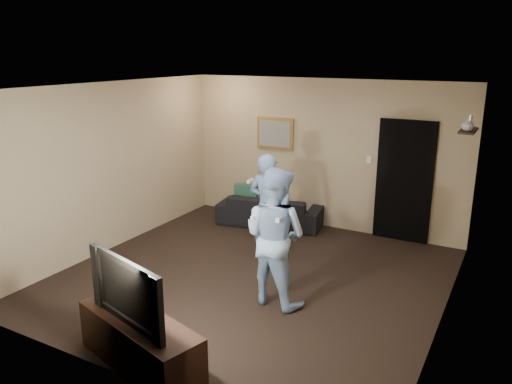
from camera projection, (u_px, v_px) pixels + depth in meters
The scene contains 19 objects.
ground at pixel (252, 277), 6.94m from camera, with size 5.00×5.00×0.00m, color black.
ceiling at pixel (251, 87), 6.23m from camera, with size 5.00×5.00×0.04m, color silver.
wall_back at pixel (322, 154), 8.69m from camera, with size 5.00×0.04×2.60m, color tan.
wall_front at pixel (115, 252), 4.48m from camera, with size 5.00×0.04×2.60m, color tan.
wall_left at pixel (111, 167), 7.75m from camera, with size 0.04×5.00×2.60m, color tan.
wall_right at pixel (451, 217), 5.42m from camera, with size 0.04×5.00×2.60m, color tan.
sofa at pixel (270, 210), 8.98m from camera, with size 1.86×0.73×0.54m, color black.
throw_pillow at pixel (246, 195), 9.16m from camera, with size 0.42×0.13×0.42m, color #174637.
painting_frame at pixel (275, 133), 9.01m from camera, with size 0.72×0.05×0.57m, color olive.
painting_canvas at pixel (274, 134), 8.98m from camera, with size 0.62×0.01×0.47m, color slate.
doorway at pixel (404, 181), 8.08m from camera, with size 0.90×0.06×2.00m, color black.
light_switch at pixel (369, 160), 8.28m from camera, with size 0.08×0.02×0.12m, color silver.
wall_shelf at pixel (468, 131), 6.80m from camera, with size 0.20×0.60×0.03m, color black.
shelf_vase at pixel (468, 125), 6.67m from camera, with size 0.16×0.16×0.17m, color #B6B7BC.
shelf_figurine at pixel (470, 122), 6.89m from camera, with size 0.06×0.06×0.18m, color silver.
tv_console at pixel (140, 343), 4.93m from camera, with size 1.51×0.48×0.54m, color black.
television at pixel (136, 288), 4.77m from camera, with size 1.16×0.15×0.67m, color black.
wii_player_left at pixel (267, 207), 7.36m from camera, with size 0.61×0.50×1.62m.
wii_player_right at pixel (275, 236), 6.07m from camera, with size 0.93×0.77×1.73m.
Camera 1 is at (3.12, -5.53, 3.04)m, focal length 35.00 mm.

